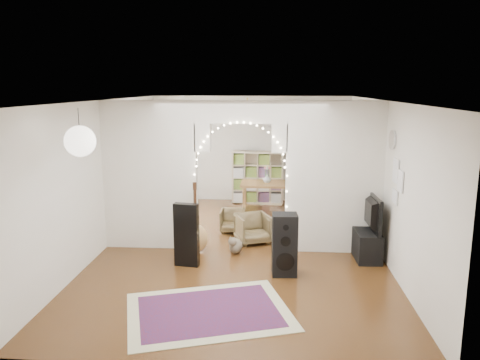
# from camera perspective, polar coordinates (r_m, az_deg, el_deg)

# --- Properties ---
(floor) EXTENTS (7.50, 7.50, 0.00)m
(floor) POSITION_cam_1_polar(r_m,az_deg,el_deg) (8.73, 0.10, -8.31)
(floor) COLOR black
(floor) RESTS_ON ground
(ceiling) EXTENTS (5.00, 7.50, 0.02)m
(ceiling) POSITION_cam_1_polar(r_m,az_deg,el_deg) (8.23, 0.11, 9.69)
(ceiling) COLOR white
(ceiling) RESTS_ON wall_back
(wall_back) EXTENTS (5.00, 0.02, 2.70)m
(wall_back) POSITION_cam_1_polar(r_m,az_deg,el_deg) (12.07, 1.35, 3.80)
(wall_back) COLOR silver
(wall_back) RESTS_ON floor
(wall_front) EXTENTS (5.00, 0.02, 2.70)m
(wall_front) POSITION_cam_1_polar(r_m,az_deg,el_deg) (4.77, -3.07, -8.17)
(wall_front) COLOR silver
(wall_front) RESTS_ON floor
(wall_left) EXTENTS (0.02, 7.50, 2.70)m
(wall_left) POSITION_cam_1_polar(r_m,az_deg,el_deg) (8.90, -16.16, 0.62)
(wall_left) COLOR silver
(wall_left) RESTS_ON floor
(wall_right) EXTENTS (0.02, 7.50, 2.70)m
(wall_right) POSITION_cam_1_polar(r_m,az_deg,el_deg) (8.58, 17.01, 0.17)
(wall_right) COLOR silver
(wall_right) RESTS_ON floor
(divider_wall) EXTENTS (5.00, 0.20, 2.70)m
(divider_wall) POSITION_cam_1_polar(r_m,az_deg,el_deg) (8.36, 0.11, 0.92)
(divider_wall) COLOR silver
(divider_wall) RESTS_ON floor
(fairy_lights) EXTENTS (1.64, 0.04, 1.60)m
(fairy_lights) POSITION_cam_1_polar(r_m,az_deg,el_deg) (8.21, 0.04, 1.62)
(fairy_lights) COLOR #FFEABF
(fairy_lights) RESTS_ON divider_wall
(window) EXTENTS (0.04, 1.20, 1.40)m
(window) POSITION_cam_1_polar(r_m,az_deg,el_deg) (10.56, -12.71, 3.25)
(window) COLOR white
(window) RESTS_ON wall_left
(wall_clock) EXTENTS (0.03, 0.31, 0.31)m
(wall_clock) POSITION_cam_1_polar(r_m,az_deg,el_deg) (7.89, 18.14, 4.68)
(wall_clock) COLOR white
(wall_clock) RESTS_ON wall_right
(picture_frames) EXTENTS (0.02, 0.50, 0.70)m
(picture_frames) POSITION_cam_1_polar(r_m,az_deg,el_deg) (7.59, 18.57, -0.18)
(picture_frames) COLOR white
(picture_frames) RESTS_ON wall_right
(paper_lantern) EXTENTS (0.40, 0.40, 0.40)m
(paper_lantern) POSITION_cam_1_polar(r_m,az_deg,el_deg) (6.35, -18.91, 4.50)
(paper_lantern) COLOR white
(paper_lantern) RESTS_ON ceiling
(ceiling_fan) EXTENTS (1.10, 1.10, 0.30)m
(ceiling_fan) POSITION_cam_1_polar(r_m,az_deg,el_deg) (10.23, 0.90, 8.34)
(ceiling_fan) COLOR gold
(ceiling_fan) RESTS_ON ceiling
(area_rug) EXTENTS (2.49, 2.15, 0.02)m
(area_rug) POSITION_cam_1_polar(r_m,az_deg,el_deg) (6.46, -3.84, -15.68)
(area_rug) COLOR maroon
(area_rug) RESTS_ON floor
(guitar_case) EXTENTS (0.42, 0.20, 1.07)m
(guitar_case) POSITION_cam_1_polar(r_m,az_deg,el_deg) (7.81, -6.54, -6.67)
(guitar_case) COLOR black
(guitar_case) RESTS_ON floor
(acoustic_guitar) EXTENTS (0.44, 0.16, 1.09)m
(acoustic_guitar) POSITION_cam_1_polar(r_m,az_deg,el_deg) (8.44, -5.44, -5.67)
(acoustic_guitar) COLOR tan
(acoustic_guitar) RESTS_ON floor
(tabby_cat) EXTENTS (0.33, 0.54, 0.36)m
(tabby_cat) POSITION_cam_1_polar(r_m,az_deg,el_deg) (8.44, -0.58, -7.97)
(tabby_cat) COLOR brown
(tabby_cat) RESTS_ON floor
(floor_speaker) EXTENTS (0.41, 0.37, 0.99)m
(floor_speaker) POSITION_cam_1_polar(r_m,az_deg,el_deg) (7.45, 5.46, -7.86)
(floor_speaker) COLOR black
(floor_speaker) RESTS_ON floor
(media_console) EXTENTS (0.43, 1.01, 0.50)m
(media_console) POSITION_cam_1_polar(r_m,az_deg,el_deg) (8.55, 14.98, -7.37)
(media_console) COLOR black
(media_console) RESTS_ON floor
(tv) EXTENTS (0.18, 1.08, 0.62)m
(tv) POSITION_cam_1_polar(r_m,az_deg,el_deg) (8.39, 15.17, -3.75)
(tv) COLOR black
(tv) RESTS_ON media_console
(bookcase) EXTENTS (1.32, 0.50, 1.33)m
(bookcase) POSITION_cam_1_polar(r_m,az_deg,el_deg) (11.89, 2.16, 0.33)
(bookcase) COLOR beige
(bookcase) RESTS_ON floor
(dining_table) EXTENTS (1.20, 0.80, 0.76)m
(dining_table) POSITION_cam_1_polar(r_m,az_deg,el_deg) (10.81, 3.30, -0.71)
(dining_table) COLOR brown
(dining_table) RESTS_ON floor
(flower_vase) EXTENTS (0.18, 0.18, 0.19)m
(flower_vase) POSITION_cam_1_polar(r_m,az_deg,el_deg) (10.78, 3.31, 0.17)
(flower_vase) COLOR silver
(flower_vase) RESTS_ON dining_table
(dining_chair_left) EXTENTS (0.50, 0.51, 0.46)m
(dining_chair_left) POSITION_cam_1_polar(r_m,az_deg,el_deg) (9.63, -0.92, -4.97)
(dining_chair_left) COLOR brown
(dining_chair_left) RESTS_ON floor
(dining_chair_right) EXTENTS (0.78, 0.79, 0.55)m
(dining_chair_right) POSITION_cam_1_polar(r_m,az_deg,el_deg) (8.97, 1.60, -5.92)
(dining_chair_right) COLOR brown
(dining_chair_right) RESTS_ON floor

